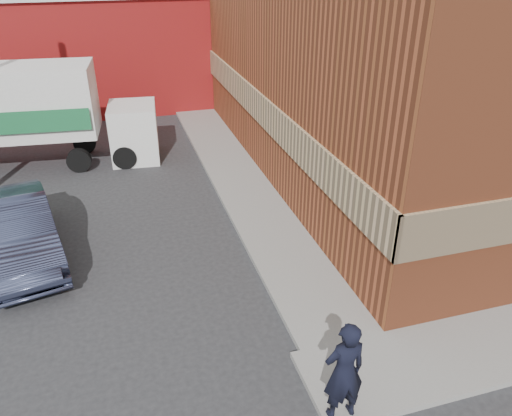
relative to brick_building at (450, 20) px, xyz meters
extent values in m
plane|color=#28282B|center=(-8.50, -9.00, -4.68)|extent=(90.00, 90.00, 0.00)
cube|color=#9B4728|center=(0.00, 0.00, -0.18)|extent=(14.00, 18.00, 9.00)
cube|color=tan|center=(-7.04, 0.00, -2.38)|extent=(0.08, 18.16, 1.00)
cube|color=gray|center=(-7.90, 0.00, -4.62)|extent=(1.80, 18.00, 0.12)
cube|color=maroon|center=(-14.50, 11.00, -2.18)|extent=(16.00, 8.00, 5.00)
imported|color=black|center=(-8.70, -10.55, -3.62)|extent=(0.69, 0.46, 1.89)
imported|color=#2F344E|center=(-14.24, -3.83, -3.92)|extent=(2.56, 4.85, 1.52)
cube|color=white|center=(-14.85, 2.50, -2.37)|extent=(5.62, 2.69, 2.35)
cube|color=#1D6D3E|center=(-14.95, 1.41, -2.74)|extent=(5.23, 0.53, 0.72)
cube|color=white|center=(-11.33, 2.16, -3.69)|extent=(1.82, 2.14, 1.99)
cylinder|color=black|center=(-12.95, 1.41, -4.28)|extent=(0.84, 0.35, 0.81)
cylinder|color=black|center=(-12.78, 3.21, -4.28)|extent=(0.84, 0.35, 0.81)
cylinder|color=black|center=(-11.42, 1.26, -4.28)|extent=(0.84, 0.35, 0.81)
cylinder|color=black|center=(-11.24, 3.06, -4.28)|extent=(0.84, 0.35, 0.81)
camera|label=1|loc=(-11.64, -15.61, 2.29)|focal=35.00mm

